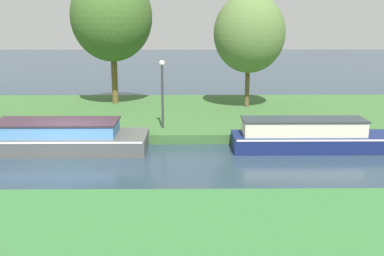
{
  "coord_description": "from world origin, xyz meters",
  "views": [
    {
      "loc": [
        4.5,
        -15.91,
        5.09
      ],
      "look_at": [
        4.67,
        1.2,
        0.9
      ],
      "focal_mm": 41.99,
      "sensor_mm": 36.0,
      "label": 1
    }
  ],
  "objects_px": {
    "slate_barge": "(64,137)",
    "willow_tree_left": "(112,17)",
    "lamp_post": "(162,86)",
    "navy_narrowboat": "(312,136)",
    "willow_tree_centre": "(249,34)"
  },
  "relations": [
    {
      "from": "slate_barge",
      "to": "navy_narrowboat",
      "type": "xyz_separation_m",
      "value": [
        9.82,
        0.0,
        0.01
      ]
    },
    {
      "from": "navy_narrowboat",
      "to": "willow_tree_centre",
      "type": "bearing_deg",
      "value": 104.26
    },
    {
      "from": "slate_barge",
      "to": "willow_tree_left",
      "type": "distance_m",
      "value": 9.17
    },
    {
      "from": "navy_narrowboat",
      "to": "lamp_post",
      "type": "distance_m",
      "value": 6.59
    },
    {
      "from": "lamp_post",
      "to": "navy_narrowboat",
      "type": "bearing_deg",
      "value": -18.88
    },
    {
      "from": "willow_tree_left",
      "to": "willow_tree_centre",
      "type": "relative_size",
      "value": 1.2
    },
    {
      "from": "navy_narrowboat",
      "to": "willow_tree_left",
      "type": "distance_m",
      "value": 12.84
    },
    {
      "from": "slate_barge",
      "to": "willow_tree_centre",
      "type": "relative_size",
      "value": 1.06
    },
    {
      "from": "slate_barge",
      "to": "navy_narrowboat",
      "type": "bearing_deg",
      "value": 0.0
    },
    {
      "from": "willow_tree_left",
      "to": "lamp_post",
      "type": "bearing_deg",
      "value": -62.66
    },
    {
      "from": "willow_tree_centre",
      "to": "lamp_post",
      "type": "xyz_separation_m",
      "value": [
        -4.32,
        -4.65,
        -2.05
      ]
    },
    {
      "from": "slate_barge",
      "to": "willow_tree_left",
      "type": "xyz_separation_m",
      "value": [
        0.79,
        7.87,
        4.63
      ]
    },
    {
      "from": "slate_barge",
      "to": "willow_tree_left",
      "type": "bearing_deg",
      "value": 84.24
    },
    {
      "from": "slate_barge",
      "to": "willow_tree_centre",
      "type": "xyz_separation_m",
      "value": [
        8.12,
        6.71,
        3.79
      ]
    },
    {
      "from": "navy_narrowboat",
      "to": "willow_tree_centre",
      "type": "distance_m",
      "value": 7.89
    }
  ]
}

